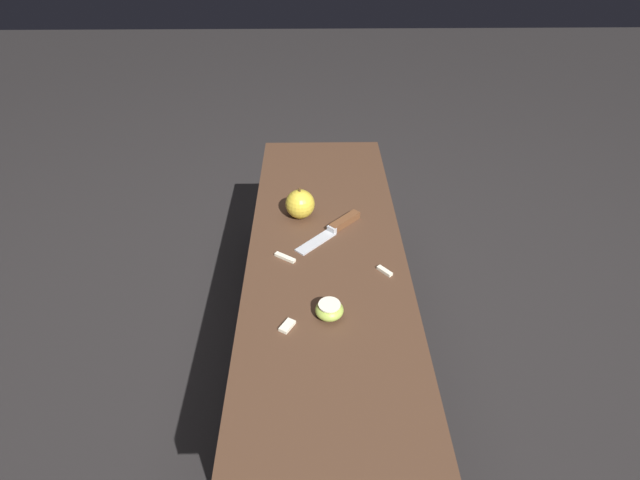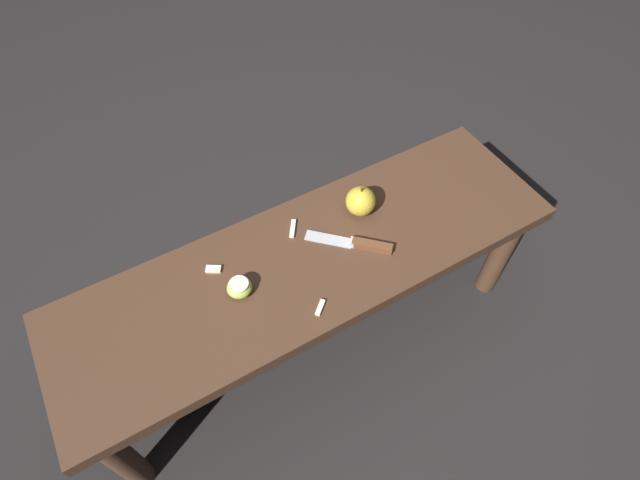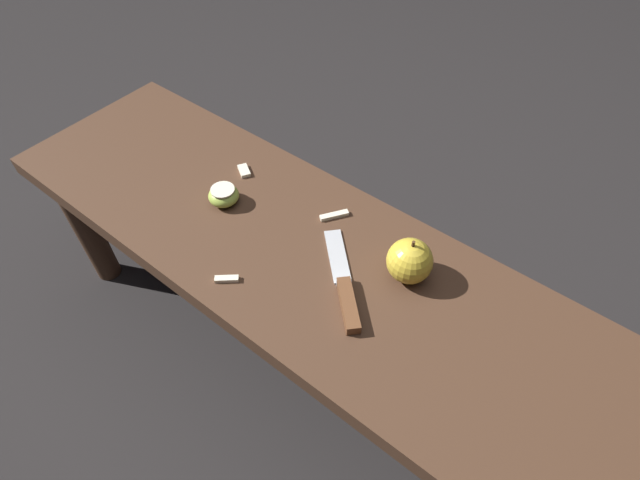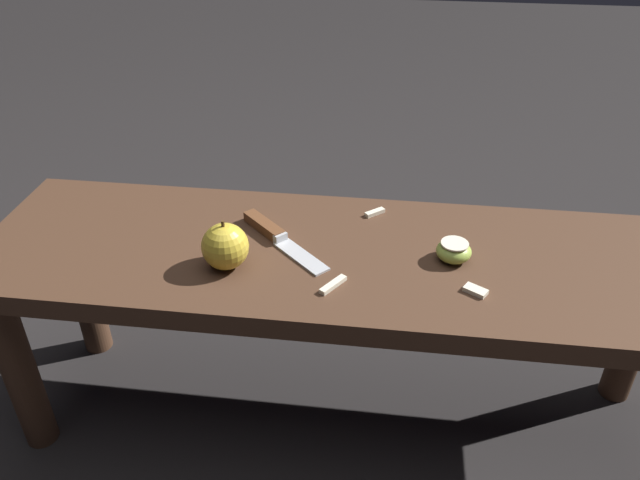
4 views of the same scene
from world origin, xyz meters
TOP-DOWN VIEW (x-y plane):
  - ground_plane at (0.00, 0.00)m, footprint 8.00×8.00m
  - wooden_bench at (0.00, 0.00)m, footprint 1.33×0.40m
  - knife at (-0.13, 0.03)m, footprint 0.18×0.18m
  - apple_whole at (-0.20, -0.07)m, footprint 0.08×0.08m
  - apple_cut at (0.19, 0.00)m, footprint 0.06×0.06m
  - apple_slice_near_knife at (0.05, 0.14)m, footprint 0.04×0.04m
  - apple_slice_center at (0.23, -0.09)m, footprint 0.04×0.04m
  - apple_slice_near_bowl at (-0.01, -0.10)m, footprint 0.04×0.05m

SIDE VIEW (x-z plane):
  - ground_plane at x=0.00m, z-range 0.00..0.00m
  - wooden_bench at x=0.00m, z-range 0.14..0.57m
  - apple_slice_near_knife at x=0.05m, z-range 0.43..0.43m
  - apple_slice_center at x=0.23m, z-range 0.43..0.43m
  - apple_slice_near_bowl at x=-0.01m, z-range 0.43..0.43m
  - knife at x=-0.13m, z-range 0.42..0.44m
  - apple_cut at x=0.19m, z-range 0.43..0.46m
  - apple_whole at x=-0.20m, z-range 0.42..0.51m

